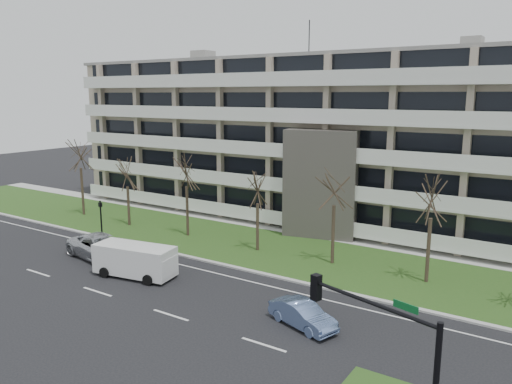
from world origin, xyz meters
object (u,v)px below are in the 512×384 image
Objects in this scene: white_van at (136,258)px; pedestrian_signal at (101,215)px; blue_sedan at (303,314)px; traffic_signal at (387,360)px; silver_pickup at (102,247)px.

pedestrian_signal is (-8.73, 4.52, 0.83)m from white_van.
blue_sedan is 1.21× the size of pedestrian_signal.
traffic_signal is 1.76× the size of pedestrian_signal.
white_van is at bearing -94.28° from silver_pickup.
pedestrian_signal reaches higher than white_van.
blue_sedan is at bearing 148.65° from traffic_signal.
traffic_signal reaches higher than white_van.
blue_sedan is (17.38, -1.65, -0.21)m from silver_pickup.
traffic_signal is (19.38, -7.78, 2.48)m from white_van.
traffic_signal reaches higher than blue_sedan.
silver_pickup is 5.29m from pedestrian_signal.
silver_pickup is 25.95m from traffic_signal.
pedestrian_signal reaches higher than blue_sedan.
traffic_signal is at bearing -31.53° from white_van.
white_van is at bearing 106.55° from blue_sedan.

